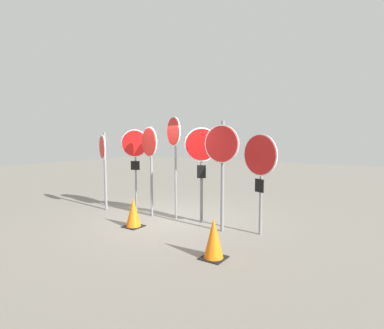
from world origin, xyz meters
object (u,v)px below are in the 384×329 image
(stop_sign_5, at_px, (222,155))
(stop_sign_4, at_px, (201,155))
(stop_sign_1, at_px, (135,149))
(traffic_cone_1, at_px, (133,213))
(stop_sign_2, at_px, (150,150))
(stop_sign_3, at_px, (174,141))
(traffic_cone_0, at_px, (214,238))
(stop_sign_0, at_px, (103,157))
(stop_sign_6, at_px, (260,163))

(stop_sign_5, bearing_deg, stop_sign_4, 154.01)
(stop_sign_1, bearing_deg, stop_sign_4, -28.28)
(stop_sign_4, xyz_separation_m, traffic_cone_1, (-1.18, -1.25, -1.40))
(stop_sign_2, distance_m, stop_sign_3, 0.78)
(traffic_cone_0, relative_size, traffic_cone_1, 1.05)
(stop_sign_2, bearing_deg, stop_sign_0, -152.67)
(stop_sign_1, relative_size, stop_sign_4, 1.00)
(stop_sign_3, distance_m, stop_sign_4, 0.87)
(stop_sign_3, bearing_deg, stop_sign_4, 35.91)
(stop_sign_4, bearing_deg, traffic_cone_1, -162.65)
(traffic_cone_0, bearing_deg, traffic_cone_1, 167.55)
(stop_sign_0, xyz_separation_m, stop_sign_4, (3.15, 0.49, 0.14))
(stop_sign_6, distance_m, traffic_cone_1, 3.26)
(stop_sign_4, distance_m, stop_sign_5, 0.88)
(traffic_cone_0, height_order, traffic_cone_1, traffic_cone_0)
(stop_sign_5, xyz_separation_m, traffic_cone_1, (-1.97, -0.87, -1.44))
(stop_sign_0, relative_size, traffic_cone_1, 3.25)
(stop_sign_1, xyz_separation_m, stop_sign_5, (3.06, -0.33, -0.05))
(stop_sign_4, bearing_deg, traffic_cone_0, -81.48)
(stop_sign_4, bearing_deg, stop_sign_3, 159.12)
(stop_sign_1, height_order, traffic_cone_1, stop_sign_1)
(stop_sign_0, xyz_separation_m, stop_sign_5, (3.94, 0.11, 0.18))
(stop_sign_0, height_order, stop_sign_5, stop_sign_5)
(stop_sign_1, relative_size, stop_sign_3, 0.89)
(stop_sign_5, distance_m, traffic_cone_1, 2.59)
(stop_sign_2, distance_m, stop_sign_5, 2.29)
(stop_sign_2, height_order, stop_sign_6, stop_sign_2)
(stop_sign_0, distance_m, stop_sign_4, 3.19)
(traffic_cone_1, bearing_deg, stop_sign_5, 23.79)
(traffic_cone_0, bearing_deg, stop_sign_1, 154.42)
(stop_sign_4, distance_m, traffic_cone_0, 2.69)
(stop_sign_5, bearing_deg, traffic_cone_1, -156.25)
(stop_sign_4, xyz_separation_m, stop_sign_5, (0.79, -0.38, 0.04))
(stop_sign_2, bearing_deg, stop_sign_6, 23.02)
(stop_sign_1, xyz_separation_m, traffic_cone_0, (3.69, -1.77, -1.47))
(stop_sign_0, bearing_deg, stop_sign_6, 32.28)
(stop_sign_5, height_order, traffic_cone_1, stop_sign_5)
(stop_sign_2, relative_size, traffic_cone_1, 3.43)
(stop_sign_5, distance_m, traffic_cone_0, 2.12)
(stop_sign_3, relative_size, traffic_cone_1, 3.80)
(stop_sign_2, distance_m, traffic_cone_0, 3.61)
(stop_sign_1, height_order, stop_sign_6, stop_sign_1)
(stop_sign_4, relative_size, traffic_cone_1, 3.38)
(stop_sign_1, relative_size, stop_sign_6, 1.07)
(stop_sign_0, distance_m, stop_sign_2, 1.68)
(stop_sign_3, bearing_deg, stop_sign_5, 17.92)
(stop_sign_3, distance_m, stop_sign_5, 1.63)
(stop_sign_1, height_order, stop_sign_2, stop_sign_2)
(stop_sign_3, distance_m, traffic_cone_0, 3.28)
(stop_sign_1, distance_m, traffic_cone_0, 4.35)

